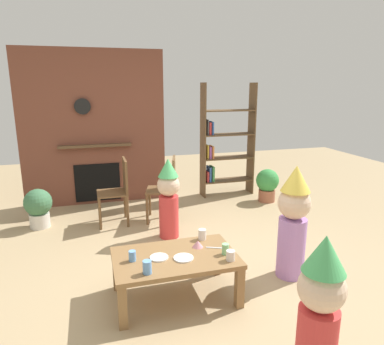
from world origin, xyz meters
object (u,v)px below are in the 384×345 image
Objects in this scene: paper_cup_near_left at (202,234)px; paper_plate_front at (159,257)px; paper_cup_near_right at (231,255)px; dining_chair_left at (119,187)px; paper_cup_far_left at (147,267)px; birthday_cake_slice at (198,244)px; coffee_table at (175,262)px; paper_plate_rear at (184,258)px; child_in_pink at (293,219)px; potted_plant_tall at (267,184)px; child_with_cone_hat at (319,310)px; paper_cup_far_right at (132,256)px; child_by_the_chairs at (169,196)px; paper_cup_center at (225,249)px; potted_plant_short at (38,206)px; bookshelf at (223,145)px; dining_chair_middle at (167,185)px.

paper_cup_near_left is 0.55m from paper_plate_front.
dining_chair_left reaches higher than paper_cup_near_right.
paper_cup_far_left reaches higher than birthday_cake_slice.
paper_cup_far_left is 0.62m from birthday_cake_slice.
coffee_table is 6.22× the size of paper_plate_rear.
child_in_pink reaches higher than coffee_table.
paper_cup_near_right is 0.62m from paper_plate_front.
paper_plate_rear is at bearing -131.32° from potted_plant_tall.
child_in_pink reaches higher than paper_plate_rear.
child_with_cone_hat is 1.93× the size of potted_plant_tall.
paper_cup_far_left reaches higher than paper_cup_far_right.
child_with_cone_hat is 1.03× the size of child_by_the_chairs.
child_in_pink is 1.26× the size of dining_chair_left.
paper_cup_center is 0.09× the size of child_with_cone_hat.
paper_cup_far_left is at bearing -133.86° from potted_plant_tall.
dining_chair_left is (-0.37, 2.02, 0.09)m from paper_plate_rear.
dining_chair_left is at bearing -129.24° from child_by_the_chairs.
paper_plate_rear is 0.19× the size of dining_chair_left.
child_in_pink is at bearing 10.86° from paper_cup_far_left.
paper_cup_far_left is at bearing 15.75° from child_with_cone_hat.
paper_cup_near_left is 0.19× the size of potted_plant_short.
potted_plant_short is (-1.81, 2.30, -0.16)m from paper_cup_near_right.
paper_cup_far_right is 2.31m from potted_plant_short.
potted_plant_short is at bearing 123.25° from coffee_table.
paper_plate_rear is 0.17× the size of child_with_cone_hat.
child_with_cone_hat reaches higher than potted_plant_tall.
potted_plant_short is at bearing -7.53° from dining_chair_left.
potted_plant_short is (-1.61, 0.79, -0.24)m from child_by_the_chairs.
potted_plant_short is (-2.89, -0.69, -0.57)m from bookshelf.
paper_cup_far_left is at bearing 88.68° from dining_chair_middle.
paper_cup_near_right is 0.97× the size of paper_cup_far_right.
dining_chair_middle is (-0.27, 3.06, -0.04)m from child_with_cone_hat.
dining_chair_middle is (0.49, 1.88, 0.09)m from paper_plate_front.
potted_plant_tall is (2.03, 2.30, -0.12)m from paper_plate_rear.
paper_cup_center is at bearing -18.11° from child_with_cone_hat.
paper_plate_front is at bearing 161.24° from paper_plate_rear.
potted_plant_short is at bearing 129.12° from birthday_cake_slice.
paper_cup_near_right is 2.95m from potted_plant_tall.
paper_cup_far_right is (-0.81, 0.22, 0.00)m from paper_cup_near_right.
paper_cup_center is 0.18× the size of potted_plant_short.
paper_cup_near_left is at bearing -115.08° from bookshelf.
birthday_cake_slice is at bearing 8.94° from paper_cup_far_right.
child_in_pink reaches higher than paper_cup_far_right.
paper_cup_far_right is at bearing 172.55° from paper_cup_center.
birthday_cake_slice is at bearing 101.92° from dining_chair_middle.
bookshelf reaches higher than potted_plant_short.
bookshelf is 11.78× the size of paper_plate_front.
bookshelf is 19.00× the size of birthday_cake_slice.
child_in_pink reaches higher than paper_cup_center.
child_in_pink reaches higher than dining_chair_middle.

